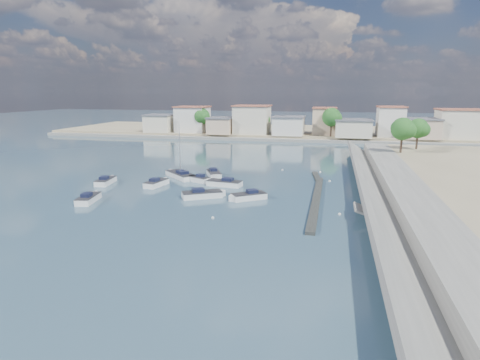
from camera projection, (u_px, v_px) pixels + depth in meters
The scene contains 17 objects.
ground at pixel (288, 160), 81.52m from camera, with size 400.00×400.00×0.00m, color #2B4556.
seawall_walkway at pixel (408, 193), 51.56m from camera, with size 5.00×90.00×1.80m, color slate.
breakwater at pixel (316, 194), 53.99m from camera, with size 2.00×31.02×0.35m.
far_shore_land at pixel (306, 132), 130.81m from camera, with size 160.00×40.00×1.40m, color gray.
far_shore_quay at pixel (301, 141), 110.91m from camera, with size 160.00×2.50×0.80m, color slate.
far_town at pixel (341, 123), 113.18m from camera, with size 113.01×12.80×8.35m.
shore_trees at pixel (333, 121), 105.05m from camera, with size 74.56×38.32×7.92m.
motorboat_a at pixel (89, 199), 51.09m from camera, with size 2.59×5.07×1.48m.
motorboat_b at pixel (157, 183), 59.65m from camera, with size 2.50×4.90×1.48m.
motorboat_c at pixel (223, 183), 59.54m from camera, with size 5.82×2.63×1.48m.
motorboat_d at pixel (247, 197), 51.99m from camera, with size 4.72×4.13×1.48m.
motorboat_e at pixel (106, 181), 61.04m from camera, with size 2.41×5.09×1.48m.
motorboat_f at pixel (198, 179), 62.22m from camera, with size 4.03×2.91×1.48m.
motorboat_g at pixel (214, 174), 66.00m from camera, with size 3.75×5.24×1.48m.
motorboat_h at pixel (204, 195), 53.05m from camera, with size 5.57×4.33×1.48m.
sailboat at pixel (180, 175), 65.40m from camera, with size 6.61×6.34×9.00m.
mooring_buoys at pixel (308, 190), 57.03m from camera, with size 16.50×29.61×0.34m.
Camera 1 is at (8.74, -40.57, 13.77)m, focal length 30.00 mm.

